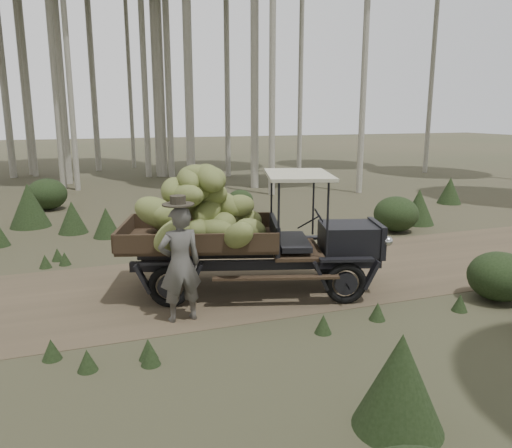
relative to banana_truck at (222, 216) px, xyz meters
name	(u,v)px	position (x,y,z in m)	size (l,w,h in m)	color
ground	(224,284)	(0.12, 0.39, -1.45)	(120.00, 120.00, 0.00)	#473D2B
dirt_track	(224,283)	(0.12, 0.39, -1.45)	(70.00, 4.00, 0.01)	brown
banana_truck	(222,216)	(0.00, 0.00, 0.00)	(5.09, 2.95, 2.50)	black
farmer	(180,263)	(-1.01, -1.09, -0.48)	(0.73, 0.55, 2.06)	#514F4A
undergrowth	(138,270)	(-1.54, 0.19, -0.93)	(24.40, 21.53, 1.31)	#233319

